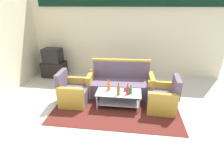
{
  "coord_description": "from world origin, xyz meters",
  "views": [
    {
      "loc": [
        0.31,
        -3.0,
        2.42
      ],
      "look_at": [
        -0.17,
        0.75,
        0.65
      ],
      "focal_mm": 28.1,
      "sensor_mm": 36.0,
      "label": 1
    }
  ],
  "objects_px": {
    "couch": "(120,84)",
    "armchair_left": "(73,93)",
    "bottle_green": "(131,90)",
    "bottle_red": "(127,90)",
    "bottle_brown": "(118,90)",
    "coffee_table": "(119,96)",
    "television": "(53,55)",
    "cup": "(126,89)",
    "bottle_orange": "(109,86)",
    "armchair_right": "(163,98)",
    "tv_stand": "(55,69)"
  },
  "relations": [
    {
      "from": "couch",
      "to": "armchair_left",
      "type": "bearing_deg",
      "value": 25.51
    },
    {
      "from": "bottle_green",
      "to": "bottle_red",
      "type": "height_order",
      "value": "bottle_red"
    },
    {
      "from": "armchair_left",
      "to": "bottle_brown",
      "type": "height_order",
      "value": "armchair_left"
    },
    {
      "from": "couch",
      "to": "coffee_table",
      "type": "bearing_deg",
      "value": 89.03
    },
    {
      "from": "couch",
      "to": "television",
      "type": "distance_m",
      "value": 2.71
    },
    {
      "from": "armchair_left",
      "to": "cup",
      "type": "xyz_separation_m",
      "value": [
        1.35,
        0.04,
        0.17
      ]
    },
    {
      "from": "bottle_orange",
      "to": "bottle_green",
      "type": "bearing_deg",
      "value": -11.32
    },
    {
      "from": "armchair_right",
      "to": "bottle_red",
      "type": "height_order",
      "value": "armchair_right"
    },
    {
      "from": "bottle_brown",
      "to": "bottle_red",
      "type": "xyz_separation_m",
      "value": [
        0.21,
        0.04,
        -0.01
      ]
    },
    {
      "from": "television",
      "to": "armchair_right",
      "type": "bearing_deg",
      "value": 156.78
    },
    {
      "from": "coffee_table",
      "to": "tv_stand",
      "type": "distance_m",
      "value": 2.98
    },
    {
      "from": "armchair_left",
      "to": "armchair_right",
      "type": "xyz_separation_m",
      "value": [
        2.26,
        -0.01,
        0.0
      ]
    },
    {
      "from": "bottle_green",
      "to": "tv_stand",
      "type": "height_order",
      "value": "bottle_green"
    },
    {
      "from": "couch",
      "to": "bottle_red",
      "type": "distance_m",
      "value": 0.81
    },
    {
      "from": "coffee_table",
      "to": "cup",
      "type": "distance_m",
      "value": 0.25
    },
    {
      "from": "television",
      "to": "bottle_red",
      "type": "bearing_deg",
      "value": 148.03
    },
    {
      "from": "armchair_left",
      "to": "bottle_red",
      "type": "distance_m",
      "value": 1.43
    },
    {
      "from": "bottle_green",
      "to": "bottle_brown",
      "type": "relative_size",
      "value": 0.73
    },
    {
      "from": "bottle_orange",
      "to": "tv_stand",
      "type": "bearing_deg",
      "value": 142.81
    },
    {
      "from": "bottle_brown",
      "to": "tv_stand",
      "type": "relative_size",
      "value": 0.4
    },
    {
      "from": "armchair_right",
      "to": "bottle_green",
      "type": "height_order",
      "value": "armchair_right"
    },
    {
      "from": "armchair_left",
      "to": "bottle_red",
      "type": "xyz_separation_m",
      "value": [
        1.4,
        -0.14,
        0.24
      ]
    },
    {
      "from": "tv_stand",
      "to": "couch",
      "type": "bearing_deg",
      "value": -23.86
    },
    {
      "from": "bottle_green",
      "to": "coffee_table",
      "type": "bearing_deg",
      "value": 166.3
    },
    {
      "from": "armchair_left",
      "to": "coffee_table",
      "type": "height_order",
      "value": "armchair_left"
    },
    {
      "from": "couch",
      "to": "bottle_brown",
      "type": "height_order",
      "value": "couch"
    },
    {
      "from": "cup",
      "to": "coffee_table",
      "type": "bearing_deg",
      "value": -162.35
    },
    {
      "from": "bottle_brown",
      "to": "bottle_red",
      "type": "height_order",
      "value": "bottle_brown"
    },
    {
      "from": "coffee_table",
      "to": "cup",
      "type": "height_order",
      "value": "cup"
    },
    {
      "from": "armchair_right",
      "to": "bottle_brown",
      "type": "xyz_separation_m",
      "value": [
        -1.07,
        -0.17,
        0.24
      ]
    },
    {
      "from": "armchair_right",
      "to": "bottle_green",
      "type": "distance_m",
      "value": 0.82
    },
    {
      "from": "couch",
      "to": "bottle_orange",
      "type": "bearing_deg",
      "value": 64.8
    },
    {
      "from": "coffee_table",
      "to": "television",
      "type": "bearing_deg",
      "value": 145.19
    },
    {
      "from": "coffee_table",
      "to": "tv_stand",
      "type": "height_order",
      "value": "tv_stand"
    },
    {
      "from": "bottle_green",
      "to": "bottle_orange",
      "type": "bearing_deg",
      "value": 168.68
    },
    {
      "from": "bottle_green",
      "to": "television",
      "type": "height_order",
      "value": "television"
    },
    {
      "from": "bottle_red",
      "to": "television",
      "type": "relative_size",
      "value": 0.48
    },
    {
      "from": "armchair_right",
      "to": "cup",
      "type": "height_order",
      "value": "armchair_right"
    },
    {
      "from": "bottle_green",
      "to": "bottle_orange",
      "type": "relative_size",
      "value": 0.82
    },
    {
      "from": "coffee_table",
      "to": "armchair_right",
      "type": "bearing_deg",
      "value": -0.07
    },
    {
      "from": "bottle_green",
      "to": "tv_stand",
      "type": "bearing_deg",
      "value": 147.11
    },
    {
      "from": "couch",
      "to": "armchair_right",
      "type": "height_order",
      "value": "couch"
    },
    {
      "from": "armchair_right",
      "to": "coffee_table",
      "type": "height_order",
      "value": "armchair_right"
    },
    {
      "from": "bottle_brown",
      "to": "coffee_table",
      "type": "bearing_deg",
      "value": 90.31
    },
    {
      "from": "couch",
      "to": "bottle_red",
      "type": "height_order",
      "value": "couch"
    },
    {
      "from": "armchair_right",
      "to": "cup",
      "type": "xyz_separation_m",
      "value": [
        -0.91,
        0.05,
        0.17
      ]
    },
    {
      "from": "couch",
      "to": "armchair_left",
      "type": "relative_size",
      "value": 2.15
    },
    {
      "from": "bottle_red",
      "to": "television",
      "type": "distance_m",
      "value": 3.25
    },
    {
      "from": "couch",
      "to": "television",
      "type": "relative_size",
      "value": 2.94
    },
    {
      "from": "couch",
      "to": "tv_stand",
      "type": "distance_m",
      "value": 2.67
    }
  ]
}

